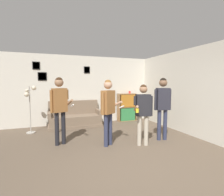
{
  "coord_description": "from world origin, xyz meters",
  "views": [
    {
      "loc": [
        -1.59,
        -2.61,
        1.63
      ],
      "look_at": [
        0.17,
        2.18,
        1.19
      ],
      "focal_mm": 28.0,
      "sensor_mm": 36.0,
      "label": 1
    }
  ],
  "objects_px": {
    "floor_lamp": "(30,101)",
    "person_watcher_holding_cup": "(143,109)",
    "bookshelf": "(127,107)",
    "person_player_foreground_left": "(60,103)",
    "couch": "(75,118)",
    "bottle_on_floor": "(58,129)",
    "person_player_foreground_center": "(108,105)",
    "drinking_cup": "(130,92)",
    "person_spectator_near_bookshelf": "(163,102)"
  },
  "relations": [
    {
      "from": "floor_lamp",
      "to": "person_watcher_holding_cup",
      "type": "bearing_deg",
      "value": -38.35
    },
    {
      "from": "bookshelf",
      "to": "floor_lamp",
      "type": "height_order",
      "value": "floor_lamp"
    },
    {
      "from": "person_player_foreground_left",
      "to": "person_watcher_holding_cup",
      "type": "relative_size",
      "value": 1.12
    },
    {
      "from": "couch",
      "to": "bottle_on_floor",
      "type": "relative_size",
      "value": 7.68
    },
    {
      "from": "person_player_foreground_center",
      "to": "drinking_cup",
      "type": "xyz_separation_m",
      "value": [
        1.87,
        2.57,
        0.17
      ]
    },
    {
      "from": "person_player_foreground_left",
      "to": "person_player_foreground_center",
      "type": "xyz_separation_m",
      "value": [
        1.16,
        -0.51,
        -0.05
      ]
    },
    {
      "from": "person_player_foreground_left",
      "to": "person_watcher_holding_cup",
      "type": "xyz_separation_m",
      "value": [
        2.02,
        -0.81,
        -0.14
      ]
    },
    {
      "from": "bookshelf",
      "to": "person_spectator_near_bookshelf",
      "type": "height_order",
      "value": "person_spectator_near_bookshelf"
    },
    {
      "from": "couch",
      "to": "person_player_foreground_left",
      "type": "xyz_separation_m",
      "value": [
        -0.65,
        -1.87,
        0.8
      ]
    },
    {
      "from": "floor_lamp",
      "to": "bottle_on_floor",
      "type": "bearing_deg",
      "value": -13.13
    },
    {
      "from": "couch",
      "to": "person_watcher_holding_cup",
      "type": "distance_m",
      "value": 3.08
    },
    {
      "from": "bottle_on_floor",
      "to": "person_spectator_near_bookshelf",
      "type": "bearing_deg",
      "value": -34.04
    },
    {
      "from": "floor_lamp",
      "to": "bottle_on_floor",
      "type": "height_order",
      "value": "floor_lamp"
    },
    {
      "from": "floor_lamp",
      "to": "person_player_foreground_left",
      "type": "height_order",
      "value": "person_player_foreground_left"
    },
    {
      "from": "floor_lamp",
      "to": "person_player_foreground_center",
      "type": "distance_m",
      "value": 2.8
    },
    {
      "from": "couch",
      "to": "bottle_on_floor",
      "type": "bearing_deg",
      "value": -136.28
    },
    {
      "from": "couch",
      "to": "drinking_cup",
      "type": "height_order",
      "value": "drinking_cup"
    },
    {
      "from": "bookshelf",
      "to": "bottle_on_floor",
      "type": "relative_size",
      "value": 4.66
    },
    {
      "from": "floor_lamp",
      "to": "person_player_foreground_left",
      "type": "distance_m",
      "value": 1.67
    },
    {
      "from": "person_spectator_near_bookshelf",
      "to": "drinking_cup",
      "type": "height_order",
      "value": "person_spectator_near_bookshelf"
    },
    {
      "from": "couch",
      "to": "person_player_foreground_center",
      "type": "distance_m",
      "value": 2.55
    },
    {
      "from": "person_player_foreground_center",
      "to": "person_spectator_near_bookshelf",
      "type": "distance_m",
      "value": 1.6
    },
    {
      "from": "floor_lamp",
      "to": "person_player_foreground_center",
      "type": "xyz_separation_m",
      "value": [
        2.0,
        -1.96,
        -0.0
      ]
    },
    {
      "from": "person_spectator_near_bookshelf",
      "to": "floor_lamp",
      "type": "bearing_deg",
      "value": 150.22
    },
    {
      "from": "couch",
      "to": "bookshelf",
      "type": "height_order",
      "value": "bookshelf"
    },
    {
      "from": "person_watcher_holding_cup",
      "to": "bottle_on_floor",
      "type": "distance_m",
      "value": 3.01
    },
    {
      "from": "person_player_foreground_left",
      "to": "person_spectator_near_bookshelf",
      "type": "bearing_deg",
      "value": -12.44
    },
    {
      "from": "person_player_foreground_left",
      "to": "person_player_foreground_center",
      "type": "bearing_deg",
      "value": -23.59
    },
    {
      "from": "bookshelf",
      "to": "person_watcher_holding_cup",
      "type": "distance_m",
      "value": 3.03
    },
    {
      "from": "bookshelf",
      "to": "person_player_foreground_left",
      "type": "distance_m",
      "value": 3.6
    },
    {
      "from": "bookshelf",
      "to": "person_player_foreground_left",
      "type": "bearing_deg",
      "value": -144.62
    },
    {
      "from": "person_watcher_holding_cup",
      "to": "person_spectator_near_bookshelf",
      "type": "relative_size",
      "value": 0.9
    },
    {
      "from": "floor_lamp",
      "to": "person_player_foreground_left",
      "type": "xyz_separation_m",
      "value": [
        0.84,
        -1.45,
        0.05
      ]
    },
    {
      "from": "couch",
      "to": "person_spectator_near_bookshelf",
      "type": "height_order",
      "value": "person_spectator_near_bookshelf"
    },
    {
      "from": "person_watcher_holding_cup",
      "to": "bottle_on_floor",
      "type": "bearing_deg",
      "value": 134.32
    },
    {
      "from": "floor_lamp",
      "to": "bookshelf",
      "type": "bearing_deg",
      "value": 9.31
    },
    {
      "from": "person_player_foreground_center",
      "to": "person_spectator_near_bookshelf",
      "type": "relative_size",
      "value": 0.97
    },
    {
      "from": "person_spectator_near_bookshelf",
      "to": "bottle_on_floor",
      "type": "distance_m",
      "value": 3.47
    },
    {
      "from": "person_player_foreground_center",
      "to": "bottle_on_floor",
      "type": "bearing_deg",
      "value": 123.34
    },
    {
      "from": "person_player_foreground_center",
      "to": "person_watcher_holding_cup",
      "type": "xyz_separation_m",
      "value": [
        0.85,
        -0.3,
        -0.09
      ]
    },
    {
      "from": "person_watcher_holding_cup",
      "to": "person_player_foreground_left",
      "type": "bearing_deg",
      "value": 158.19
    },
    {
      "from": "couch",
      "to": "drinking_cup",
      "type": "distance_m",
      "value": 2.56
    },
    {
      "from": "person_player_foreground_center",
      "to": "drinking_cup",
      "type": "relative_size",
      "value": 15.94
    },
    {
      "from": "bookshelf",
      "to": "floor_lamp",
      "type": "distance_m",
      "value": 3.82
    },
    {
      "from": "bookshelf",
      "to": "person_spectator_near_bookshelf",
      "type": "distance_m",
      "value": 2.72
    },
    {
      "from": "bookshelf",
      "to": "person_player_foreground_center",
      "type": "bearing_deg",
      "value": -124.11
    },
    {
      "from": "couch",
      "to": "bookshelf",
      "type": "bearing_deg",
      "value": 4.82
    },
    {
      "from": "bookshelf",
      "to": "person_player_foreground_center",
      "type": "distance_m",
      "value": 3.14
    },
    {
      "from": "person_watcher_holding_cup",
      "to": "bottle_on_floor",
      "type": "height_order",
      "value": "person_watcher_holding_cup"
    },
    {
      "from": "person_player_foreground_left",
      "to": "couch",
      "type": "bearing_deg",
      "value": 70.8
    }
  ]
}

